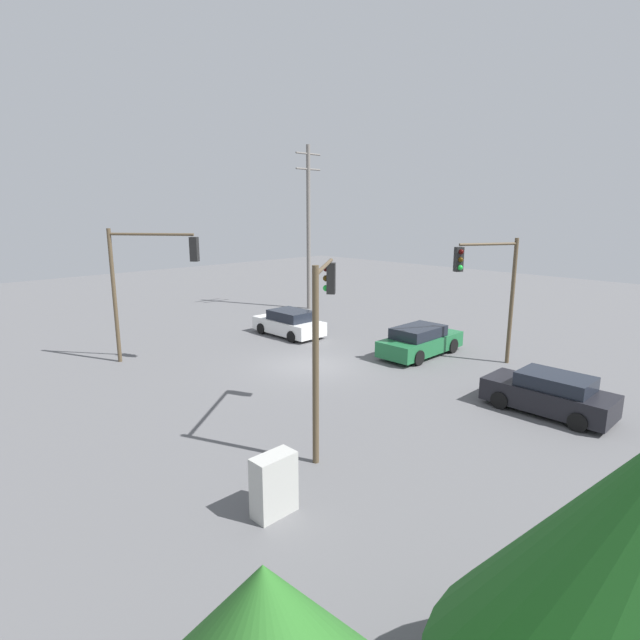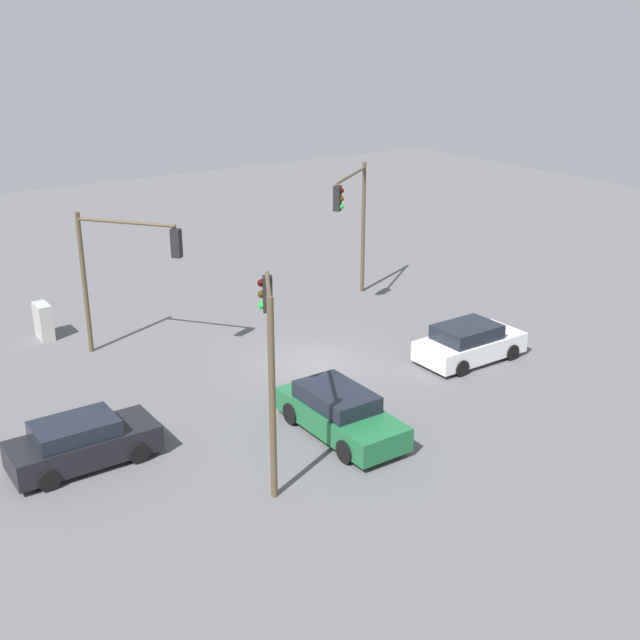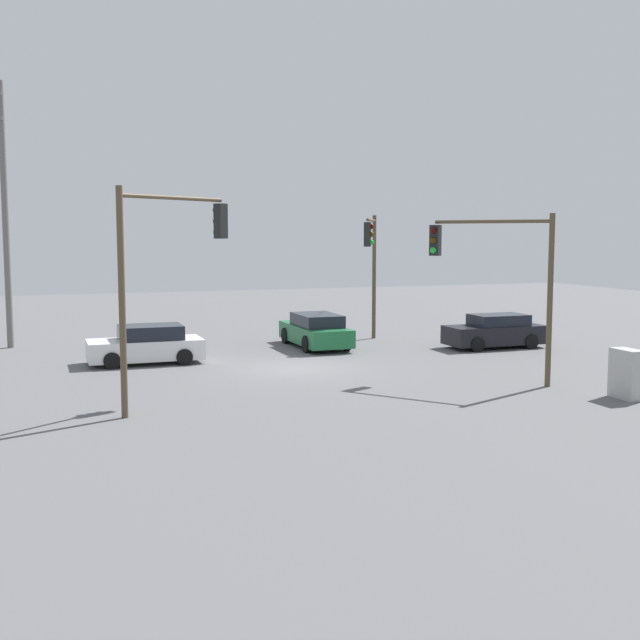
{
  "view_description": "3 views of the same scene",
  "coord_description": "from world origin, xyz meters",
  "px_view_note": "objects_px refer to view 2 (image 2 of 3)",
  "views": [
    {
      "loc": [
        -14.91,
        -15.89,
        6.94
      ],
      "look_at": [
        -0.31,
        -0.97,
        2.33
      ],
      "focal_mm": 28.0,
      "sensor_mm": 36.0,
      "label": 1
    },
    {
      "loc": [
        23.02,
        -15.75,
        12.12
      ],
      "look_at": [
        0.48,
        -0.19,
        1.93
      ],
      "focal_mm": 45.0,
      "sensor_mm": 36.0,
      "label": 2
    },
    {
      "loc": [
        -27.51,
        8.82,
        4.92
      ],
      "look_at": [
        1.02,
        -1.34,
        1.63
      ],
      "focal_mm": 45.0,
      "sensor_mm": 36.0,
      "label": 3
    }
  ],
  "objects_px": {
    "traffic_signal_cross": "(354,211)",
    "electrical_cabinet": "(44,321)",
    "sedan_dark": "(82,443)",
    "traffic_signal_main": "(123,260)",
    "sedan_green": "(340,413)",
    "traffic_signal_aux": "(269,347)",
    "sedan_white": "(469,343)"
  },
  "relations": [
    {
      "from": "sedan_dark",
      "to": "electrical_cabinet",
      "type": "height_order",
      "value": "electrical_cabinet"
    },
    {
      "from": "sedan_dark",
      "to": "electrical_cabinet",
      "type": "distance_m",
      "value": 10.82
    },
    {
      "from": "traffic_signal_main",
      "to": "sedan_dark",
      "type": "bearing_deg",
      "value": -70.14
    },
    {
      "from": "traffic_signal_aux",
      "to": "sedan_green",
      "type": "bearing_deg",
      "value": -45.01
    },
    {
      "from": "sedan_dark",
      "to": "traffic_signal_aux",
      "type": "height_order",
      "value": "traffic_signal_aux"
    },
    {
      "from": "electrical_cabinet",
      "to": "traffic_signal_main",
      "type": "bearing_deg",
      "value": 30.23
    },
    {
      "from": "traffic_signal_cross",
      "to": "electrical_cabinet",
      "type": "relative_size",
      "value": 4.14
    },
    {
      "from": "sedan_white",
      "to": "traffic_signal_cross",
      "type": "bearing_deg",
      "value": 176.86
    },
    {
      "from": "sedan_white",
      "to": "electrical_cabinet",
      "type": "xyz_separation_m",
      "value": [
        -11.43,
        -12.64,
        0.05
      ]
    },
    {
      "from": "traffic_signal_main",
      "to": "traffic_signal_cross",
      "type": "bearing_deg",
      "value": 53.07
    },
    {
      "from": "sedan_dark",
      "to": "sedan_white",
      "type": "height_order",
      "value": "sedan_white"
    },
    {
      "from": "traffic_signal_main",
      "to": "traffic_signal_aux",
      "type": "distance_m",
      "value": 10.45
    },
    {
      "from": "sedan_dark",
      "to": "sedan_white",
      "type": "distance_m",
      "value": 14.74
    },
    {
      "from": "sedan_white",
      "to": "sedan_green",
      "type": "bearing_deg",
      "value": -75.48
    },
    {
      "from": "traffic_signal_main",
      "to": "sedan_green",
      "type": "bearing_deg",
      "value": -21.24
    },
    {
      "from": "electrical_cabinet",
      "to": "sedan_white",
      "type": "bearing_deg",
      "value": 47.89
    },
    {
      "from": "traffic_signal_cross",
      "to": "electrical_cabinet",
      "type": "bearing_deg",
      "value": -51.02
    },
    {
      "from": "sedan_dark",
      "to": "traffic_signal_main",
      "type": "relative_size",
      "value": 0.76
    },
    {
      "from": "traffic_signal_cross",
      "to": "traffic_signal_aux",
      "type": "xyz_separation_m",
      "value": [
        10.75,
        -10.89,
        -0.34
      ]
    },
    {
      "from": "traffic_signal_aux",
      "to": "electrical_cabinet",
      "type": "xyz_separation_m",
      "value": [
        -14.19,
        -2.19,
        -3.16
      ]
    },
    {
      "from": "sedan_white",
      "to": "traffic_signal_cross",
      "type": "distance_m",
      "value": 8.75
    },
    {
      "from": "sedan_green",
      "to": "sedan_white",
      "type": "xyz_separation_m",
      "value": [
        -1.94,
        7.48,
        -0.02
      ]
    },
    {
      "from": "sedan_white",
      "to": "electrical_cabinet",
      "type": "bearing_deg",
      "value": -132.11
    },
    {
      "from": "traffic_signal_cross",
      "to": "electrical_cabinet",
      "type": "xyz_separation_m",
      "value": [
        -3.44,
        -13.08,
        -3.5
      ]
    },
    {
      "from": "sedan_green",
      "to": "sedan_dark",
      "type": "distance_m",
      "value": 7.74
    },
    {
      "from": "sedan_dark",
      "to": "traffic_signal_cross",
      "type": "distance_m",
      "value": 17.14
    },
    {
      "from": "traffic_signal_cross",
      "to": "traffic_signal_main",
      "type": "bearing_deg",
      "value": -34.74
    },
    {
      "from": "sedan_green",
      "to": "sedan_dark",
      "type": "xyz_separation_m",
      "value": [
        -2.75,
        -7.23,
        -0.02
      ]
    },
    {
      "from": "sedan_green",
      "to": "traffic_signal_main",
      "type": "height_order",
      "value": "traffic_signal_main"
    },
    {
      "from": "sedan_green",
      "to": "traffic_signal_cross",
      "type": "bearing_deg",
      "value": -128.59
    },
    {
      "from": "sedan_dark",
      "to": "sedan_white",
      "type": "bearing_deg",
      "value": 86.86
    },
    {
      "from": "sedan_green",
      "to": "traffic_signal_cross",
      "type": "distance_m",
      "value": 13.18
    }
  ]
}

